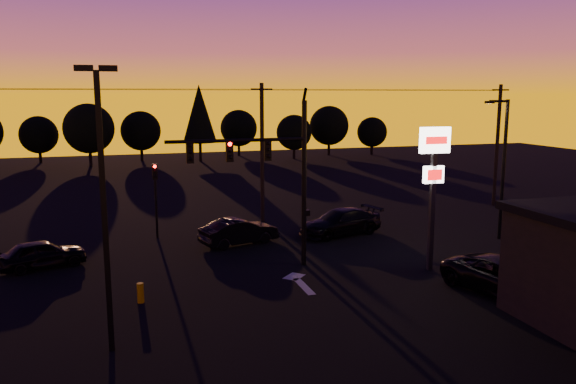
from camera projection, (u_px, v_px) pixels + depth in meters
name	position (u px, v px, depth m)	size (l,w,h in m)	color
ground	(300.00, 295.00, 23.40)	(120.00, 120.00, 0.00)	black
lane_arrow	(299.00, 282.00, 25.11)	(1.20, 3.10, 0.01)	beige
traffic_signal_mast	(272.00, 167.00, 26.29)	(6.79, 0.52, 8.58)	black
secondary_signal	(156.00, 190.00, 32.28)	(0.30, 0.31, 4.35)	black
parking_lot_light	(103.00, 192.00, 17.50)	(1.25, 0.30, 9.14)	black
pylon_sign	(434.00, 168.00, 25.99)	(1.50, 0.28, 6.80)	black
streetlight	(503.00, 163.00, 31.84)	(1.55, 0.35, 8.00)	black
utility_pole_1	(262.00, 152.00, 36.38)	(1.40, 0.26, 9.00)	black
utility_pole_2	(497.00, 145.00, 41.57)	(1.40, 0.26, 9.00)	black
power_wires	(262.00, 90.00, 35.69)	(36.00, 1.22, 0.07)	black
bollard	(140.00, 293.00, 22.53)	(0.27, 0.27, 0.81)	#A27D00
tree_1	(39.00, 135.00, 68.11)	(4.54, 4.54, 5.71)	black
tree_2	(89.00, 129.00, 64.97)	(5.77, 5.78, 7.26)	black
tree_3	(141.00, 131.00, 70.58)	(4.95, 4.95, 6.22)	black
tree_4	(199.00, 114.00, 69.40)	(4.18, 4.18, 9.50)	black
tree_5	(239.00, 128.00, 76.22)	(4.95, 4.95, 6.22)	black
tree_6	(294.00, 132.00, 72.35)	(4.54, 4.54, 5.71)	black
tree_7	(329.00, 126.00, 76.80)	(5.36, 5.36, 6.74)	black
tree_8	(372.00, 132.00, 77.76)	(4.12, 4.12, 5.19)	black
car_left	(42.00, 254.00, 27.03)	(1.63, 4.04, 1.38)	black
car_mid	(239.00, 231.00, 31.32)	(1.54, 4.41, 1.45)	black
car_right	(340.00, 222.00, 33.44)	(2.14, 5.25, 1.52)	black
suv_parked	(506.00, 277.00, 23.41)	(2.50, 5.42, 1.51)	black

